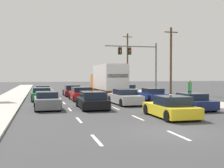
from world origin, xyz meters
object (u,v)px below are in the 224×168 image
at_px(car_black, 92,101).
at_px(car_blue, 152,95).
at_px(car_yellow, 171,108).
at_px(pedestrian_mid_block, 190,90).
at_px(car_white, 126,90).
at_px(traffic_signal_mast, 136,56).
at_px(car_navy, 192,102).
at_px(utility_pole_mid, 171,60).
at_px(car_red, 81,94).
at_px(car_gray, 47,101).
at_px(utility_pole_far, 127,60).
at_px(car_silver, 125,97).
at_px(car_maroon, 72,91).
at_px(box_truck, 108,79).
at_px(car_tan, 43,91).
at_px(car_green, 41,94).

bearing_deg(car_black, car_blue, 38.88).
xyz_separation_m(car_yellow, pedestrian_mid_block, (6.15, 8.82, 0.53)).
bearing_deg(car_white, car_blue, -88.47).
bearing_deg(car_white, traffic_signal_mast, 53.34).
height_order(car_black, car_navy, car_black).
height_order(car_black, utility_pole_mid, utility_pole_mid).
relative_size(car_red, traffic_signal_mast, 0.58).
relative_size(car_gray, pedestrian_mid_block, 2.26).
xyz_separation_m(car_red, utility_pole_far, (11.91, 23.20, 4.59)).
xyz_separation_m(car_silver, utility_pole_far, (8.88, 27.98, 4.62)).
xyz_separation_m(traffic_signal_mast, utility_pole_mid, (3.66, -3.32, -0.70)).
xyz_separation_m(car_black, pedestrian_mid_block, (9.80, 3.34, 0.50)).
bearing_deg(traffic_signal_mast, car_white, -126.66).
bearing_deg(car_maroon, car_yellow, -78.88).
relative_size(car_gray, car_yellow, 1.02).
xyz_separation_m(utility_pole_mid, utility_pole_far, (-0.58, 16.98, 0.78)).
bearing_deg(car_gray, pedestrian_mid_block, 11.69).
bearing_deg(traffic_signal_mast, car_gray, -127.44).
height_order(box_truck, utility_pole_mid, utility_pole_mid).
bearing_deg(car_tan, pedestrian_mid_block, -39.49).
bearing_deg(box_truck, car_blue, -51.76).
bearing_deg(car_gray, car_blue, 25.96).
distance_m(car_red, car_navy, 11.43).
relative_size(car_navy, utility_pole_mid, 0.50).
height_order(utility_pole_far, pedestrian_mid_block, utility_pole_far).
bearing_deg(car_red, car_yellow, -74.65).
bearing_deg(box_truck, car_black, -109.50).
relative_size(car_blue, utility_pole_far, 0.42).
relative_size(car_tan, utility_pole_mid, 0.52).
height_order(car_green, traffic_signal_mast, traffic_signal_mast).
height_order(utility_pole_mid, utility_pole_far, utility_pole_far).
relative_size(car_maroon, car_navy, 1.04).
height_order(car_yellow, utility_pole_mid, utility_pole_mid).
relative_size(car_gray, traffic_signal_mast, 0.58).
bearing_deg(car_silver, traffic_signal_mast, 67.91).
distance_m(car_yellow, car_navy, 4.67).
bearing_deg(car_yellow, car_navy, 45.90).
bearing_deg(utility_pole_mid, pedestrian_mid_block, -106.08).
height_order(box_truck, car_white, box_truck).
distance_m(car_maroon, utility_pole_mid, 13.28).
bearing_deg(car_red, car_blue, -12.65).
bearing_deg(car_white, car_gray, -127.62).
height_order(traffic_signal_mast, utility_pole_mid, utility_pole_mid).
bearing_deg(car_navy, car_silver, 129.40).
xyz_separation_m(car_silver, car_navy, (3.68, -4.48, -0.05)).
xyz_separation_m(car_silver, utility_pole_mid, (9.47, 11.00, 3.84)).
relative_size(car_green, car_black, 1.09).
relative_size(car_red, utility_pole_far, 0.43).
bearing_deg(car_green, car_silver, -40.78).
height_order(car_blue, car_navy, car_blue).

